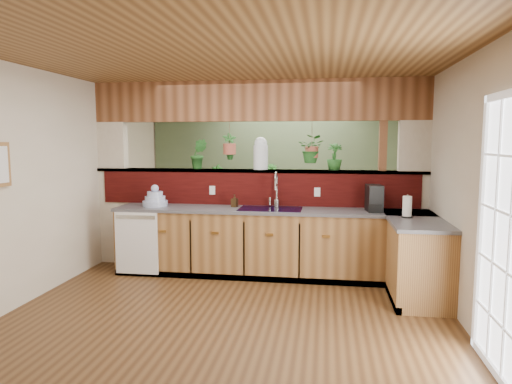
# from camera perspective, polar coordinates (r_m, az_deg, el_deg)

# --- Properties ---
(ground) EXTENTS (4.60, 7.00, 0.01)m
(ground) POSITION_cam_1_polar(r_m,az_deg,el_deg) (5.30, -2.30, -13.31)
(ground) COLOR #4C3017
(ground) RESTS_ON ground
(ceiling) EXTENTS (4.60, 7.00, 0.01)m
(ceiling) POSITION_cam_1_polar(r_m,az_deg,el_deg) (5.05, -2.44, 15.68)
(ceiling) COLOR brown
(ceiling) RESTS_ON ground
(wall_back) EXTENTS (4.60, 0.02, 2.60)m
(wall_back) POSITION_cam_1_polar(r_m,az_deg,el_deg) (8.46, 2.21, 3.15)
(wall_back) COLOR beige
(wall_back) RESTS_ON ground
(wall_front) EXTENTS (4.60, 0.02, 2.60)m
(wall_front) POSITION_cam_1_polar(r_m,az_deg,el_deg) (1.76, -25.30, -10.50)
(wall_front) COLOR beige
(wall_front) RESTS_ON ground
(wall_left) EXTENTS (0.02, 7.00, 2.60)m
(wall_left) POSITION_cam_1_polar(r_m,az_deg,el_deg) (5.90, -24.88, 1.09)
(wall_left) COLOR beige
(wall_left) RESTS_ON ground
(wall_right) EXTENTS (0.02, 7.00, 2.60)m
(wall_right) POSITION_cam_1_polar(r_m,az_deg,el_deg) (5.09, 23.94, 0.37)
(wall_right) COLOR beige
(wall_right) RESTS_ON ground
(pass_through_partition) EXTENTS (4.60, 0.21, 2.60)m
(pass_through_partition) POSITION_cam_1_polar(r_m,az_deg,el_deg) (6.33, 0.25, 1.03)
(pass_through_partition) COLOR beige
(pass_through_partition) RESTS_ON ground
(pass_through_ledge) EXTENTS (4.60, 0.21, 0.04)m
(pass_through_ledge) POSITION_cam_1_polar(r_m,az_deg,el_deg) (6.33, -0.01, 2.66)
(pass_through_ledge) COLOR brown
(pass_through_ledge) RESTS_ON ground
(header_beam) EXTENTS (4.60, 0.15, 0.55)m
(header_beam) POSITION_cam_1_polar(r_m,az_deg,el_deg) (6.33, -0.01, 11.31)
(header_beam) COLOR brown
(header_beam) RESTS_ON ground
(sage_backwall) EXTENTS (4.55, 0.02, 2.55)m
(sage_backwall) POSITION_cam_1_polar(r_m,az_deg,el_deg) (8.44, 2.19, 3.14)
(sage_backwall) COLOR #4C6041
(sage_backwall) RESTS_ON ground
(countertop) EXTENTS (4.14, 1.52, 0.90)m
(countertop) POSITION_cam_1_polar(r_m,az_deg,el_deg) (5.91, 7.36, -6.71)
(countertop) COLOR brown
(countertop) RESTS_ON ground
(dishwasher) EXTENTS (0.58, 0.03, 0.82)m
(dishwasher) POSITION_cam_1_polar(r_m,az_deg,el_deg) (6.21, -14.72, -6.16)
(dishwasher) COLOR white
(dishwasher) RESTS_ON ground
(navy_sink) EXTENTS (0.82, 0.50, 0.18)m
(navy_sink) POSITION_cam_1_polar(r_m,az_deg,el_deg) (5.99, 1.81, -2.86)
(navy_sink) COLOR black
(navy_sink) RESTS_ON countertop
(french_door) EXTENTS (0.06, 1.02, 2.16)m
(french_door) POSITION_cam_1_polar(r_m,az_deg,el_deg) (3.89, 28.34, -5.33)
(french_door) COLOR white
(french_door) RESTS_ON ground
(faucet) EXTENTS (0.21, 0.21, 0.48)m
(faucet) POSITION_cam_1_polar(r_m,az_deg,el_deg) (6.09, 2.51, 0.50)
(faucet) COLOR #B7B7B2
(faucet) RESTS_ON countertop
(dish_stack) EXTENTS (0.34, 0.34, 0.30)m
(dish_stack) POSITION_cam_1_polar(r_m,az_deg,el_deg) (6.35, -12.50, -0.92)
(dish_stack) COLOR #A6B2D6
(dish_stack) RESTS_ON countertop
(soap_dispenser) EXTENTS (0.09, 0.10, 0.17)m
(soap_dispenser) POSITION_cam_1_polar(r_m,az_deg,el_deg) (6.13, -2.70, -1.10)
(soap_dispenser) COLOR #3A2815
(soap_dispenser) RESTS_ON countertop
(coffee_maker) EXTENTS (0.18, 0.30, 0.34)m
(coffee_maker) POSITION_cam_1_polar(r_m,az_deg,el_deg) (5.92, 14.56, -0.89)
(coffee_maker) COLOR black
(coffee_maker) RESTS_ON countertop
(paper_towel) EXTENTS (0.12, 0.12, 0.27)m
(paper_towel) POSITION_cam_1_polar(r_m,az_deg,el_deg) (5.57, 18.36, -1.80)
(paper_towel) COLOR black
(paper_towel) RESTS_ON countertop
(glass_jar) EXTENTS (0.20, 0.20, 0.45)m
(glass_jar) POSITION_cam_1_polar(r_m,az_deg,el_deg) (6.30, 0.59, 4.86)
(glass_jar) COLOR silver
(glass_jar) RESTS_ON pass_through_ledge
(ledge_plant_left) EXTENTS (0.26, 0.23, 0.42)m
(ledge_plant_left) POSITION_cam_1_polar(r_m,az_deg,el_deg) (6.49, -7.18, 4.73)
(ledge_plant_left) COLOR #1F541D
(ledge_plant_left) RESTS_ON pass_through_ledge
(ledge_plant_right) EXTENTS (0.23, 0.23, 0.36)m
(ledge_plant_right) POSITION_cam_1_polar(r_m,az_deg,el_deg) (6.24, 9.78, 4.36)
(ledge_plant_right) COLOR #1F541D
(ledge_plant_right) RESTS_ON pass_through_ledge
(hanging_plant_a) EXTENTS (0.23, 0.20, 0.49)m
(hanging_plant_a) POSITION_cam_1_polar(r_m,az_deg,el_deg) (6.38, -3.33, 6.80)
(hanging_plant_a) COLOR brown
(hanging_plant_a) RESTS_ON header_beam
(hanging_plant_b) EXTENTS (0.40, 0.36, 0.49)m
(hanging_plant_b) POSITION_cam_1_polar(r_m,az_deg,el_deg) (6.24, 7.01, 6.85)
(hanging_plant_b) COLOR brown
(hanging_plant_b) RESTS_ON header_beam
(shelving_console) EXTENTS (1.38, 0.59, 0.89)m
(shelving_console) POSITION_cam_1_polar(r_m,az_deg,el_deg) (8.36, -1.00, -2.40)
(shelving_console) COLOR black
(shelving_console) RESTS_ON ground
(shelf_plant_a) EXTENTS (0.24, 0.19, 0.41)m
(shelf_plant_a) POSITION_cam_1_polar(r_m,az_deg,el_deg) (8.40, -4.91, 2.09)
(shelf_plant_a) COLOR #1F541D
(shelf_plant_a) RESTS_ON shelving_console
(shelf_plant_b) EXTENTS (0.28, 0.28, 0.42)m
(shelf_plant_b) POSITION_cam_1_polar(r_m,az_deg,el_deg) (8.22, 1.85, 2.06)
(shelf_plant_b) COLOR #1F541D
(shelf_plant_b) RESTS_ON shelving_console
(floor_plant) EXTENTS (0.72, 0.66, 0.68)m
(floor_plant) POSITION_cam_1_polar(r_m,az_deg,el_deg) (7.72, 7.53, -4.42)
(floor_plant) COLOR #1F541D
(floor_plant) RESTS_ON ground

